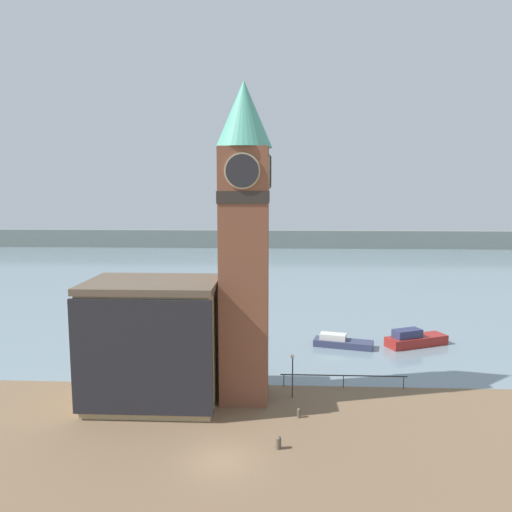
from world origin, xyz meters
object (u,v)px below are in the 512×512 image
boat_near (341,342)px  mooring_bollard_far (299,412)px  boat_far (414,339)px  mooring_bollard_near (279,442)px  lamp_post (293,367)px  pier_building (153,342)px  clock_tower (244,236)px

boat_near → mooring_bollard_far: boat_near is taller
boat_far → mooring_bollard_near: bearing=-146.5°
mooring_bollard_near → lamp_post: size_ratio=0.24×
pier_building → mooring_bollard_far: size_ratio=14.12×
boat_near → boat_far: boat_far is taller
mooring_bollard_near → mooring_bollard_far: bearing=71.8°
lamp_post → boat_near: bearing=67.3°
boat_near → lamp_post: 14.37m
boat_far → mooring_bollard_far: bearing=-149.7°
clock_tower → mooring_bollard_near: clock_tower is taller
boat_near → mooring_bollard_near: size_ratio=7.52×
mooring_bollard_far → lamp_post: lamp_post is taller
clock_tower → mooring_bollard_near: (2.68, -7.72, -12.45)m
clock_tower → pier_building: bearing=-171.1°
mooring_bollard_far → boat_near: bearing=73.0°
clock_tower → mooring_bollard_far: clock_tower is taller
boat_far → clock_tower: bearing=-163.5°
boat_near → clock_tower: bearing=-110.0°
boat_far → mooring_bollard_far: size_ratio=9.81×
clock_tower → mooring_bollard_far: size_ratio=34.24×
pier_building → boat_far: pier_building is taller
mooring_bollard_far → mooring_bollard_near: bearing=-108.2°
pier_building → lamp_post: 11.07m
boat_far → mooring_bollard_near: boat_far is taller
boat_near → mooring_bollard_near: bearing=-92.7°
clock_tower → mooring_bollard_far: bearing=-38.2°
pier_building → boat_near: pier_building is taller
boat_far → lamp_post: 19.23m
mooring_bollard_near → clock_tower: bearing=109.1°
lamp_post → pier_building: bearing=-172.5°
clock_tower → boat_near: clock_tower is taller
clock_tower → mooring_bollard_far: 13.59m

